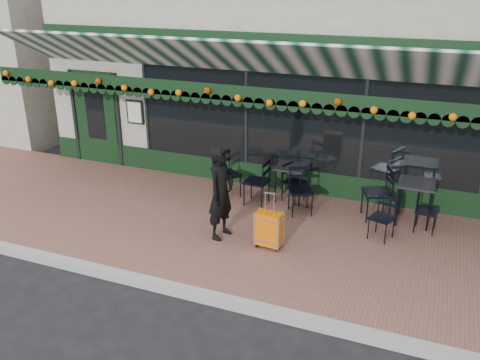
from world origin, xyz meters
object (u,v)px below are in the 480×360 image
at_px(suitcase, 269,229).
at_px(woman, 221,193).
at_px(chair_b_left, 257,182).
at_px(chair_b_right, 294,183).
at_px(cafe_table_b, 292,169).
at_px(chair_a_left, 377,193).
at_px(cafe_table_a, 417,186).
at_px(chair_b_front, 301,191).
at_px(chair_solo, 227,175).
at_px(chair_a_front, 382,218).
at_px(chair_a_right, 426,211).

bearing_deg(suitcase, woman, -179.85).
relative_size(chair_b_left, chair_b_right, 1.19).
relative_size(cafe_table_b, chair_a_left, 0.73).
xyz_separation_m(cafe_table_a, chair_b_left, (-2.95, -0.28, -0.25)).
bearing_deg(chair_b_right, chair_b_front, -130.93).
height_order(cafe_table_a, chair_solo, chair_solo).
distance_m(woman, chair_a_front, 2.77).
distance_m(woman, cafe_table_a, 3.53).
bearing_deg(chair_a_left, cafe_table_a, 74.85).
height_order(cafe_table_a, chair_a_left, chair_a_left).
xyz_separation_m(woman, chair_a_left, (2.37, 1.71, -0.32)).
bearing_deg(chair_a_right, chair_b_front, 95.67).
bearing_deg(chair_b_front, chair_a_front, -45.09).
xyz_separation_m(cafe_table_a, chair_a_front, (-0.46, -0.86, -0.33)).
relative_size(suitcase, chair_b_left, 1.07).
relative_size(chair_b_left, chair_b_front, 1.04).
bearing_deg(chair_a_left, suitcase, -62.04).
distance_m(chair_a_left, chair_a_front, 0.81).
xyz_separation_m(woman, chair_a_right, (3.26, 1.51, -0.44)).
relative_size(cafe_table_b, chair_solo, 0.78).
relative_size(cafe_table_a, chair_a_front, 1.04).
bearing_deg(chair_solo, cafe_table_a, -55.03).
bearing_deg(cafe_table_b, suitcase, -83.79).
bearing_deg(chair_a_right, chair_solo, 91.64).
bearing_deg(suitcase, cafe_table_a, 45.52).
distance_m(woman, chair_solo, 1.75).
relative_size(woman, chair_solo, 1.74).
relative_size(cafe_table_a, chair_b_front, 0.89).
bearing_deg(chair_a_right, woman, 118.08).
height_order(chair_a_front, chair_solo, chair_solo).
distance_m(cafe_table_a, chair_a_left, 0.70).
xyz_separation_m(woman, chair_b_right, (0.73, 1.92, -0.43)).
relative_size(chair_a_right, chair_b_left, 0.82).
xyz_separation_m(chair_a_front, chair_b_left, (-2.48, 0.58, 0.08)).
bearing_deg(chair_a_left, chair_b_front, -99.83).
relative_size(suitcase, chair_a_left, 0.98).
relative_size(chair_a_right, chair_solo, 0.81).
height_order(chair_a_left, chair_b_right, chair_a_left).
bearing_deg(chair_b_right, cafe_table_b, 90.42).
xyz_separation_m(chair_b_right, chair_solo, (-1.31, -0.30, 0.08)).
bearing_deg(chair_a_front, cafe_table_b, 170.57).
distance_m(cafe_table_a, chair_solo, 3.63).
xyz_separation_m(cafe_table_a, chair_a_right, (0.23, -0.29, -0.33)).
relative_size(suitcase, chair_a_front, 1.29).
xyz_separation_m(cafe_table_b, chair_b_left, (-0.58, -0.42, -0.20)).
xyz_separation_m(cafe_table_b, chair_a_right, (2.59, -0.43, -0.28)).
relative_size(chair_a_right, chair_a_front, 1.00).
bearing_deg(chair_a_front, chair_a_right, 57.89).
relative_size(woman, chair_b_right, 2.12).
height_order(suitcase, chair_b_left, suitcase).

